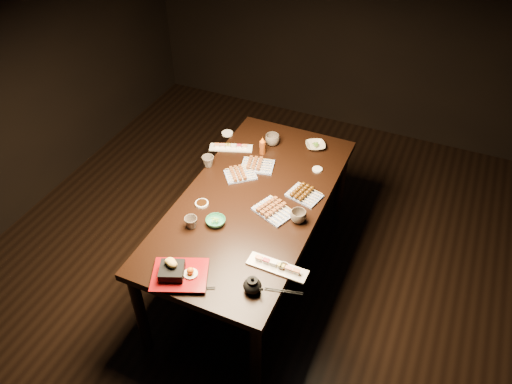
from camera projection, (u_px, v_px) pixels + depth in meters
ground at (235, 290)px, 3.65m from camera, size 5.00×5.00×0.00m
dining_table at (253, 238)px, 3.53m from camera, size 1.26×1.95×0.75m
sushi_platter_near at (277, 266)px, 2.82m from camera, size 0.36×0.10×0.04m
sushi_platter_far at (231, 146)px, 3.70m from camera, size 0.33×0.19×0.04m
yakitori_plate_center at (240, 173)px, 3.45m from camera, size 0.26×0.25×0.05m
yakitori_plate_right at (274, 209)px, 3.17m from camera, size 0.29×0.25×0.06m
yakitori_plate_left at (258, 163)px, 3.53m from camera, size 0.26×0.21×0.06m
tsukune_plate at (304, 193)px, 3.28m from camera, size 0.25×0.20×0.05m
edamame_bowl_green at (216, 221)px, 3.09m from camera, size 0.17×0.17×0.04m
edamame_bowl_cream at (315, 146)px, 3.71m from camera, size 0.20×0.20×0.04m
tempura_tray at (179, 270)px, 2.75m from camera, size 0.38×0.35×0.11m
teacup_near_left at (191, 223)px, 3.06m from camera, size 0.11×0.11×0.08m
teacup_mid_right at (298, 216)px, 3.10m from camera, size 0.12×0.12×0.08m
teacup_far_left at (208, 161)px, 3.52m from camera, size 0.11×0.11×0.08m
teacup_far_right at (272, 140)px, 3.72m from camera, size 0.15×0.15×0.08m
teapot at (252, 284)px, 2.68m from camera, size 0.14×0.14×0.10m
condiment_bottle at (262, 145)px, 3.62m from camera, size 0.05×0.05×0.14m
sauce_dish_west at (202, 204)px, 3.24m from camera, size 0.09×0.09×0.02m
sauce_dish_east at (317, 169)px, 3.51m from camera, size 0.08×0.08×0.01m
sauce_dish_se at (283, 267)px, 2.83m from camera, size 0.11×0.11×0.01m
sauce_dish_nw at (227, 133)px, 3.85m from camera, size 0.12×0.12×0.02m
chopsticks_near at (197, 288)px, 2.72m from camera, size 0.19×0.10×0.01m
chopsticks_se at (284, 291)px, 2.71m from camera, size 0.21×0.07×0.01m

